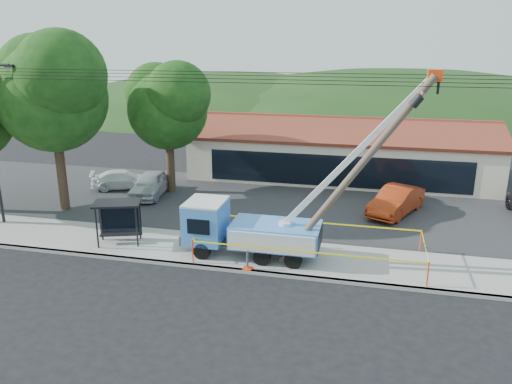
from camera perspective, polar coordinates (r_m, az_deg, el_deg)
The scene contains 16 objects.
ground at distance 21.44m, azimuth -5.38°, elevation -11.30°, with size 120.00×120.00×0.00m, color black.
curb at distance 23.19m, azimuth -3.73°, elevation -8.76°, with size 60.00×0.25×0.15m, color gray.
sidewalk at distance 24.84m, azimuth -2.47°, elevation -6.92°, with size 60.00×4.00×0.15m, color gray.
parking_lot at distance 32.11m, azimuth 1.35°, elevation -1.31°, with size 60.00×12.00×0.10m, color #28282B.
strip_mall at distance 38.78m, azimuth 9.63°, elevation 4.47°, with size 22.50×8.53×4.67m.
tree_west_near at distance 31.72m, azimuth -22.35°, elevation 11.04°, with size 7.56×6.72×10.80m.
tree_lot at distance 33.78m, azimuth -10.10°, elevation 10.07°, with size 6.30×5.60×8.94m.
hill_west at distance 76.54m, azimuth -3.09°, elevation 9.38°, with size 78.40×56.00×28.00m, color #173613.
hill_center at distance 73.65m, azimuth 16.16°, elevation 8.44°, with size 89.60×64.00×32.00m, color #173613.
utility_truck at distance 23.84m, azimuth -0.73°, elevation -4.03°, with size 11.14×3.50×8.88m.
leaning_pole at distance 21.83m, azimuth 11.65°, elevation 2.74°, with size 6.33×1.79×8.82m.
bus_shelter at distance 26.24m, azimuth -15.47°, elevation -2.27°, with size 2.63×2.07×2.22m.
caution_tape at distance 24.00m, azimuth 6.16°, elevation -5.58°, with size 10.52×3.83×1.11m.
car_silver at distance 34.34m, azimuth -11.89°, elevation -0.54°, with size 1.90×4.73×1.61m, color #B5B7BD.
car_red at distance 31.27m, azimuth 15.59°, elevation -2.57°, with size 1.72×4.95×1.63m, color #A42F10.
car_white at distance 36.49m, azimuth -14.82°, elevation 0.29°, with size 1.79×4.41×1.28m, color white.
Camera 1 is at (6.19, -17.85, 10.15)m, focal length 35.00 mm.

